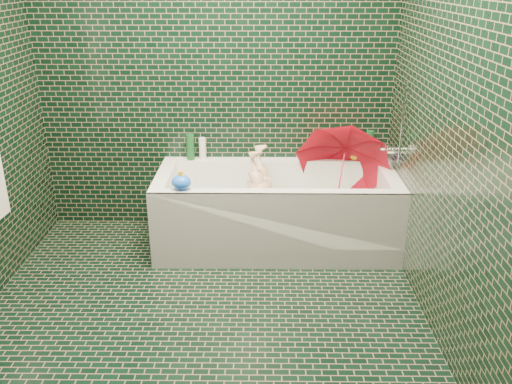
{
  "coord_description": "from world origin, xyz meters",
  "views": [
    {
      "loc": [
        0.34,
        -2.55,
        1.87
      ],
      "look_at": [
        0.31,
        0.82,
        0.49
      ],
      "focal_mm": 38.0,
      "sensor_mm": 36.0,
      "label": 1
    }
  ],
  "objects_px": {
    "child": "(265,205)",
    "rubber_duck": "(356,155)",
    "umbrella": "(342,172)",
    "bath_toy": "(181,182)",
    "bathtub": "(276,219)"
  },
  "relations": [
    {
      "from": "umbrella",
      "to": "bath_toy",
      "type": "bearing_deg",
      "value": -143.05
    },
    {
      "from": "bathtub",
      "to": "bath_toy",
      "type": "height_order",
      "value": "bath_toy"
    },
    {
      "from": "umbrella",
      "to": "rubber_duck",
      "type": "xyz_separation_m",
      "value": [
        0.14,
        0.25,
        0.04
      ]
    },
    {
      "from": "child",
      "to": "bathtub",
      "type": "bearing_deg",
      "value": 94.55
    },
    {
      "from": "rubber_duck",
      "to": "bath_toy",
      "type": "bearing_deg",
      "value": -168.87
    },
    {
      "from": "bath_toy",
      "to": "bathtub",
      "type": "bearing_deg",
      "value": 27.2
    },
    {
      "from": "umbrella",
      "to": "bathtub",
      "type": "bearing_deg",
      "value": -152.36
    },
    {
      "from": "bathtub",
      "to": "umbrella",
      "type": "bearing_deg",
      "value": 9.27
    },
    {
      "from": "bathtub",
      "to": "umbrella",
      "type": "distance_m",
      "value": 0.58
    },
    {
      "from": "bathtub",
      "to": "child",
      "type": "height_order",
      "value": "bathtub"
    },
    {
      "from": "rubber_duck",
      "to": "child",
      "type": "bearing_deg",
      "value": -171.27
    },
    {
      "from": "umbrella",
      "to": "bath_toy",
      "type": "height_order",
      "value": "umbrella"
    },
    {
      "from": "child",
      "to": "rubber_duck",
      "type": "height_order",
      "value": "rubber_duck"
    },
    {
      "from": "umbrella",
      "to": "bath_toy",
      "type": "relative_size",
      "value": 4.99
    },
    {
      "from": "rubber_duck",
      "to": "bath_toy",
      "type": "xyz_separation_m",
      "value": [
        -1.23,
        -0.62,
        0.02
      ]
    }
  ]
}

